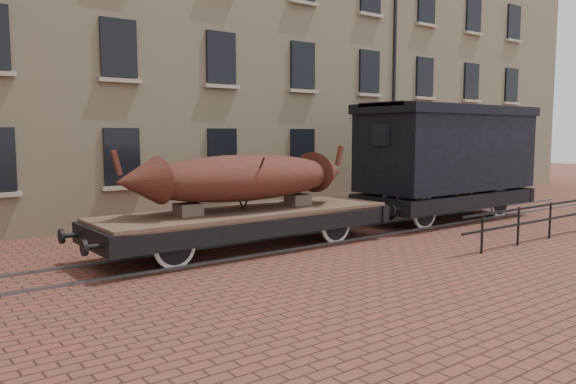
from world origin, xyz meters
TOP-DOWN VIEW (x-y plane):
  - ground at (0.00, 0.00)m, footprint 90.00×90.00m
  - warehouse_cream at (3.00, 9.99)m, footprint 40.00×10.19m
  - rail_track at (0.00, 0.00)m, footprint 30.00×1.52m
  - flatcar_wagon at (-1.26, -0.00)m, footprint 8.53×2.31m
  - iron_boat at (-1.37, 0.00)m, footprint 6.47×1.89m
  - goods_van at (6.67, -0.00)m, footprint 7.36×2.68m

SIDE VIEW (x-z plane):
  - ground at x=0.00m, z-range 0.00..0.00m
  - rail_track at x=0.00m, z-range 0.00..0.06m
  - flatcar_wagon at x=-1.26m, z-range 0.16..1.45m
  - iron_boat at x=-1.37m, z-range 1.04..2.59m
  - goods_van at x=6.67m, z-range 0.48..4.29m
  - warehouse_cream at x=3.00m, z-range 0.00..14.00m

